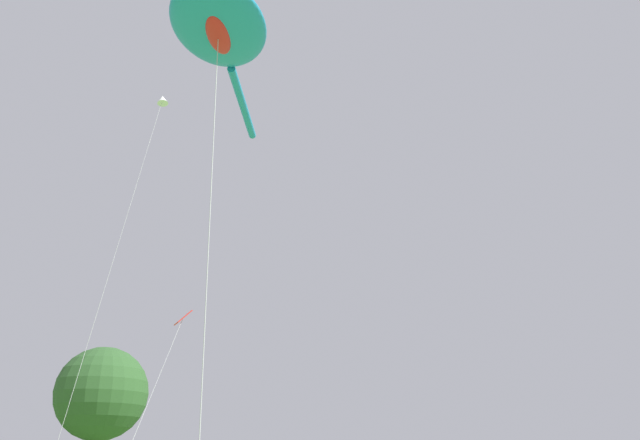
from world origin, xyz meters
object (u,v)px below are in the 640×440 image
at_px(big_show_kite, 220,30).
at_px(tree_broad_distant, 101,394).
at_px(small_kite_stunt_black, 180,325).
at_px(small_kite_diamond_red, 161,105).

distance_m(big_show_kite, tree_broad_distant, 41.45).
xyz_separation_m(small_kite_stunt_black, small_kite_diamond_red, (1.40, 3.64, 11.35)).
bearing_deg(tree_broad_distant, small_kite_stunt_black, -126.81).
xyz_separation_m(small_kite_stunt_black, tree_broad_distant, (19.05, 25.46, 0.22)).
xyz_separation_m(big_show_kite, tree_broad_distant, (25.52, 32.04, -6.35)).
height_order(small_kite_stunt_black, tree_broad_distant, tree_broad_distant).
relative_size(small_kite_diamond_red, tree_broad_distant, 1.77).
bearing_deg(tree_broad_distant, small_kite_diamond_red, -128.98).
bearing_deg(small_kite_diamond_red, big_show_kite, -114.51).
relative_size(small_kite_stunt_black, tree_broad_distant, 0.67).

